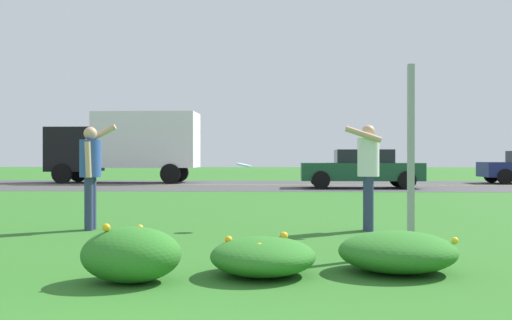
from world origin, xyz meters
The scene contains 12 objects.
ground_plane centered at (0.00, 11.92, 0.00)m, with size 120.00×120.00×0.00m, color #2D6B23.
highway_strip centered at (0.00, 23.83, 0.00)m, with size 120.00×9.92×0.01m, color #424244.
highway_center_stripe centered at (0.00, 23.83, 0.01)m, with size 120.00×0.16×0.00m, color yellow.
daylily_clump_near_camera centered at (-0.45, 3.76, 0.26)m, with size 0.93×0.83×0.55m.
daylily_clump_front_left centered at (2.10, 4.40, 0.21)m, with size 1.19×1.16×0.41m.
daylily_clump_front_right centered at (0.75, 4.16, 0.19)m, with size 1.03×1.13×0.41m.
sign_post_by_roadside centered at (2.46, 5.53, 1.13)m, with size 0.07×0.10×2.26m.
person_thrower_blue_shirt centered at (-2.13, 7.81, 0.99)m, with size 0.54×0.49×1.70m.
person_catcher_white_shirt centered at (2.26, 7.92, 1.00)m, with size 0.57×0.49×1.67m.
frisbee_pale_blue centered at (0.29, 8.11, 1.03)m, with size 0.25×0.25×0.09m.
car_dark_green_center_left centered at (3.80, 21.60, 0.74)m, with size 4.50×2.00×1.45m.
box_truck_black centered at (-6.31, 26.06, 1.80)m, with size 6.70×2.46×3.20m.
Camera 1 is at (0.99, -1.86, 1.15)m, focal length 43.34 mm.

